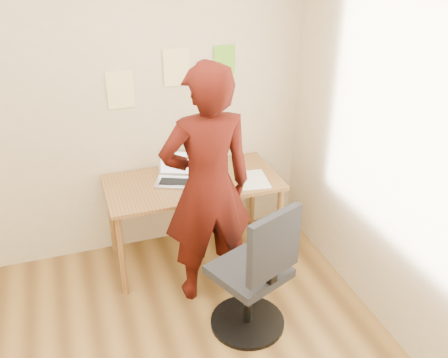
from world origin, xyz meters
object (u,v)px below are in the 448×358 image
object	(u,v)px
phone	(218,189)
office_chair	(256,280)
person	(207,188)
desk	(193,190)
laptop	(176,175)

from	to	relation	value
phone	office_chair	distance (m)	0.83
person	desk	bearing A→B (deg)	-91.77
phone	person	bearing A→B (deg)	-149.65
office_chair	person	distance (m)	0.72
desk	office_chair	size ratio (longest dim) A/B	1.35
desk	phone	bearing A→B (deg)	-54.19
laptop	office_chair	size ratio (longest dim) A/B	0.38
phone	desk	bearing A→B (deg)	98.86
desk	laptop	bearing A→B (deg)	155.18
laptop	person	xyz separation A→B (m)	(0.11, -0.53, 0.13)
desk	laptop	xyz separation A→B (m)	(-0.12, 0.06, 0.14)
desk	office_chair	distance (m)	1.02
phone	office_chair	xyz separation A→B (m)	(0.01, -0.77, -0.30)
desk	person	bearing A→B (deg)	-91.89
phone	person	distance (m)	0.36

